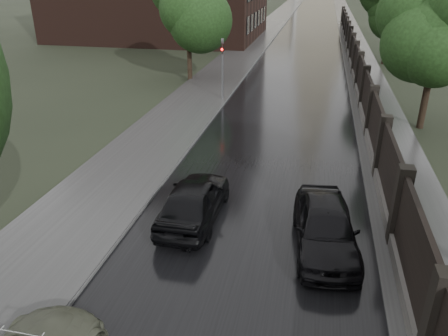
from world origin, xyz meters
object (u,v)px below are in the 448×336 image
at_px(tree_left_far, 188,10).
at_px(traffic_light, 222,64).
at_px(hatchback_left, 194,200).
at_px(tree_right_b, 438,35).
at_px(car_right_near, 325,227).
at_px(tree_right_c, 392,7).

xyz_separation_m(tree_left_far, traffic_light, (3.70, -5.01, -2.84)).
bearing_deg(traffic_light, hatchback_left, -81.28).
xyz_separation_m(tree_right_b, hatchback_left, (-9.52, -11.90, -4.18)).
relative_size(tree_right_b, hatchback_left, 1.56).
height_order(traffic_light, car_right_near, traffic_light).
distance_m(tree_right_b, traffic_light, 12.44).
height_order(tree_left_far, traffic_light, tree_left_far).
bearing_deg(hatchback_left, tree_right_b, -128.33).
xyz_separation_m(tree_right_c, car_right_near, (-5.08, -30.71, -4.17)).
distance_m(tree_left_far, hatchback_left, 21.26).
height_order(tree_left_far, car_right_near, tree_left_far).
bearing_deg(tree_right_b, car_right_near, -111.79).
bearing_deg(tree_right_b, traffic_light, 165.76).
distance_m(hatchback_left, car_right_near, 4.51).
height_order(tree_right_b, tree_right_c, same).
distance_m(tree_left_far, tree_right_b, 17.45).
distance_m(tree_right_c, hatchback_left, 31.65).
bearing_deg(tree_left_far, tree_right_c, 32.83).
bearing_deg(traffic_light, tree_right_c, 51.82).
bearing_deg(tree_right_c, traffic_light, -128.18).
relative_size(tree_right_b, tree_right_c, 1.00).
xyz_separation_m(tree_right_c, hatchback_left, (-9.52, -29.90, -4.18)).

